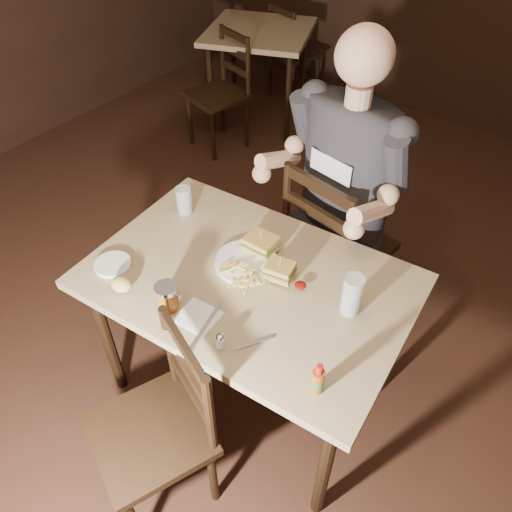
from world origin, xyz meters
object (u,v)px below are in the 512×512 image
Objects in this scene: main_table at (249,291)px; side_plate at (113,265)px; bg_chair_near at (217,95)px; bg_chair_far at (295,53)px; glass_left at (184,200)px; glass_right at (352,295)px; syrup_dispenser at (167,297)px; dinner_plate at (246,263)px; chair_far at (338,244)px; bg_table at (259,41)px; hot_sauce at (318,378)px; diner at (344,155)px; chair_near at (150,434)px.

side_plate is (-0.48, -0.27, 0.08)m from main_table.
bg_chair_far is at bearing 105.46° from bg_chair_near.
glass_right reaches higher than glass_left.
glass_left is 1.18× the size of syrup_dispenser.
glass_right reaches higher than bg_chair_far.
side_plate is at bearing -142.33° from dinner_plate.
chair_far is 1.17× the size of bg_chair_far.
bg_table is 0.61m from bg_chair_far.
syrup_dispenser reaches higher than main_table.
glass_right is at bearing 4.00° from dinner_plate.
hot_sauce reaches higher than bg_chair_far.
bg_table is at bearing 125.35° from main_table.
glass_right reaches higher than side_plate.
chair_far is (0.05, 0.68, -0.21)m from main_table.
glass_left is at bearing 54.28° from chair_far.
bg_chair_near is 3.52× the size of dinner_plate.
bg_chair_near reaches higher than dinner_plate.
chair_far is 5.76× the size of glass_right.
side_plate is (-0.95, -0.00, -0.06)m from hot_sauce.
diner reaches higher than bg_chair_near.
glass_right reaches higher than main_table.
hot_sauce reaches higher than bg_chair_near.
chair_far is 1.91m from bg_chair_near.
bg_chair_near is 0.83× the size of diner.
chair_far is (1.63, -1.55, -0.20)m from bg_table.
glass_left is at bearing 165.84° from dinner_plate.
side_plate is (-0.53, -0.95, 0.29)m from chair_far.
main_table is at bearing -31.26° from bg_chair_near.
main_table is 1.26× the size of bg_table.
chair_near is 2.77m from bg_chair_near.
dinner_plate is at bearing 148.66° from hot_sauce.
hot_sauce is (0.53, -0.32, 0.06)m from dinner_plate.
dinner_plate is at bearing 116.65° from chair_near.
diner is at bearing -44.70° from bg_table.
chair_far is 1.28m from chair_near.
main_table is 1.50× the size of chair_near.
glass_left is 0.89× the size of side_plate.
bg_chair_near is 8.04× the size of syrup_dispenser.
dinner_plate is (1.52, -2.72, 0.36)m from bg_chair_far.
main_table is 9.97× the size of hot_sauce.
glass_right is (1.98, -2.14, 0.17)m from bg_table.
diner reaches higher than chair_near.
side_plate is (1.10, -3.05, 0.36)m from bg_chair_far.
glass_right is (0.45, 0.03, 0.08)m from dinner_plate.
diner is at bearing 115.94° from hot_sauce.
diner is 4.25× the size of dinner_plate.
diner is 9.71× the size of syrup_dispenser.
glass_right is at bearing 102.28° from hot_sauce.
syrup_dispenser is (-0.54, -0.38, -0.03)m from glass_right.
bg_chair_far is at bearing 124.01° from hot_sauce.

